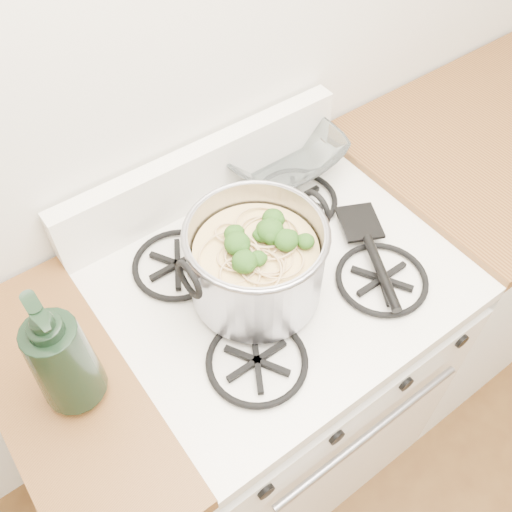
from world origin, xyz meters
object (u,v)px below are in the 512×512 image
object	(u,v)px
stock_pot	(256,263)
gas_range	(274,373)
spatula	(360,220)
glass_bowl	(278,158)
bottle	(58,352)

from	to	relation	value
stock_pot	gas_range	bearing A→B (deg)	7.78
spatula	glass_bowl	bearing A→B (deg)	120.87
stock_pot	spatula	size ratio (longest dim) A/B	1.02
glass_bowl	bottle	xyz separation A→B (m)	(-0.69, -0.28, 0.13)
stock_pot	glass_bowl	world-z (taller)	stock_pot
glass_bowl	spatula	bearing A→B (deg)	-84.59
stock_pot	bottle	bearing A→B (deg)	179.20
stock_pot	glass_bowl	xyz separation A→B (m)	(0.28, 0.29, -0.07)
stock_pot	bottle	world-z (taller)	bottle
gas_range	glass_bowl	distance (m)	0.61
spatula	glass_bowl	xyz separation A→B (m)	(-0.03, 0.28, 0.00)
spatula	stock_pot	bearing A→B (deg)	-153.26
gas_range	stock_pot	xyz separation A→B (m)	(-0.07, -0.01, 0.58)
stock_pot	spatula	xyz separation A→B (m)	(0.31, 0.01, -0.08)
stock_pot	glass_bowl	size ratio (longest dim) A/B	2.55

